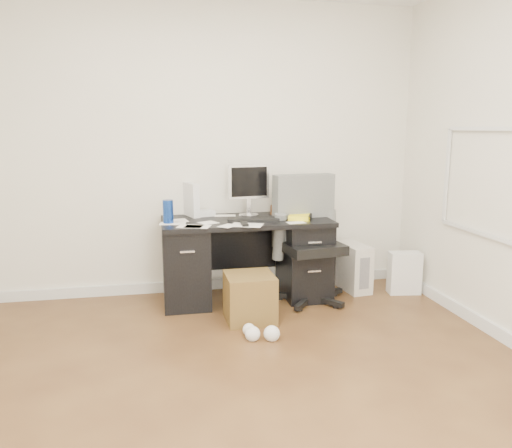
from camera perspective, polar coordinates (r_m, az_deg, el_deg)
The scene contains 18 objects.
ground at distance 3.14m, azimuth -1.13°, elevation -18.73°, with size 4.00×4.00×0.00m, color #442915.
room_shell at distance 2.77m, azimuth -0.70°, elevation 13.03°, with size 4.02×4.02×2.71m.
desk at distance 4.56m, azimuth -1.13°, elevation -3.76°, with size 1.50×0.70×0.75m.
loose_papers at distance 4.40m, azimuth -3.59°, elevation 0.38°, with size 1.10×0.60×0.00m, color silver, non-canonical shape.
lcd_monitor at distance 4.59m, azimuth -0.85°, elevation 3.90°, with size 0.39×0.22×0.49m, color silver, non-canonical shape.
keyboard at distance 4.40m, azimuth -0.29°, elevation 0.54°, with size 0.45×0.15×0.03m, color black.
computer_mouse at distance 4.58m, azimuth 3.14°, elevation 1.11°, with size 0.05×0.05×0.05m, color silver.
travel_mug at distance 4.34m, azimuth -10.01°, elevation 1.40°, with size 0.09×0.09×0.20m, color #163B9C.
white_binder at distance 4.64m, azimuth -7.42°, elevation 2.78°, with size 0.12×0.27×0.31m, color silver.
magazine_file at distance 4.70m, azimuth 4.16°, elevation 2.61°, with size 0.11×0.22×0.25m, color #AD7B53.
pen_cup at distance 4.72m, azimuth 2.15°, elevation 2.39°, with size 0.09×0.09×0.21m, color #572D19, non-canonical shape.
yellow_book at distance 4.50m, azimuth 5.08°, elevation 0.85°, with size 0.19×0.24×0.04m, color yellow.
paper_remote at distance 4.20m, azimuth -1.06°, elevation 0.01°, with size 0.26×0.21×0.02m, color silver, non-canonical shape.
office_chair at distance 4.49m, azimuth 6.34°, elevation -1.83°, with size 0.65×0.65×1.14m, color #515350, non-canonical shape.
pc_tower at distance 4.96m, azimuth 10.99°, elevation -4.80°, with size 0.20×0.45×0.45m, color #B8B3A6.
shopping_bag at distance 4.96m, azimuth 16.60°, elevation -5.37°, with size 0.30×0.21×0.40m, color silver.
wicker_basket at distance 4.12m, azimuth -0.73°, elevation -8.39°, with size 0.39×0.39×0.39m, color #4B3516.
desk_printer at distance 4.95m, azimuth 6.00°, elevation -6.31°, with size 0.32×0.26×0.19m, color #5D5C61.
Camera 1 is at (-0.48, -2.69, 1.56)m, focal length 35.00 mm.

